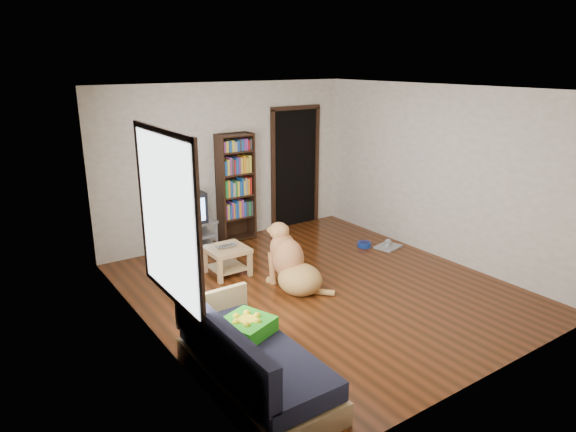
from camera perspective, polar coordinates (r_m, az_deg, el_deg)
ground at (r=6.96m, az=3.48°, el=-8.00°), size 5.00×5.00×0.00m
ceiling at (r=6.32m, az=3.92°, el=13.92°), size 5.00×5.00×0.00m
wall_back at (r=8.57m, az=-6.70°, el=5.88°), size 4.50×0.00×4.50m
wall_front at (r=4.89m, az=22.05°, el=-3.82°), size 4.50×0.00×4.50m
wall_left at (r=5.47m, az=-15.23°, el=-1.00°), size 0.00×5.00×5.00m
wall_right at (r=8.07m, az=16.43°, el=4.60°), size 0.00×5.00×5.00m
green_cushion at (r=5.03m, az=-4.59°, el=-12.09°), size 0.56×0.56×0.15m
laptop at (r=7.26m, az=-6.73°, el=-3.48°), size 0.31×0.21×0.02m
dog_bowl at (r=8.48m, az=8.47°, el=-3.15°), size 0.22×0.22×0.08m
grey_rag at (r=8.53m, az=11.08°, el=-3.37°), size 0.46×0.40×0.03m
window at (r=4.97m, az=-13.28°, el=-0.26°), size 0.03×1.46×1.70m
doorway at (r=9.28m, az=0.80°, el=5.71°), size 1.03×0.05×2.19m
tv_stand at (r=8.25m, az=-11.17°, el=-2.20°), size 0.90×0.45×0.50m
crt_tv at (r=8.13m, az=-11.42°, el=1.00°), size 0.55×0.52×0.58m
bookshelf at (r=8.52m, az=-5.84°, el=3.78°), size 0.60×0.30×1.80m
sofa at (r=4.90m, az=-4.21°, el=-16.11°), size 0.80×1.80×0.80m
coffee_table at (r=7.33m, az=-6.80°, el=-4.37°), size 0.55×0.55×0.40m
dog at (r=6.82m, az=0.42°, el=-5.46°), size 0.65×1.05×0.90m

